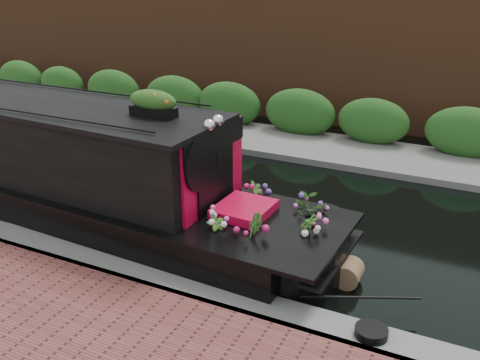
% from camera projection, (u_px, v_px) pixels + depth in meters
% --- Properties ---
extents(ground, '(80.00, 80.00, 0.00)m').
position_uv_depth(ground, '(217.00, 202.00, 11.51)').
color(ground, black).
rests_on(ground, ground).
extents(near_bank_coping, '(40.00, 0.60, 0.50)m').
position_uv_depth(near_bank_coping, '(122.00, 278.00, 8.76)').
color(near_bank_coping, slate).
rests_on(near_bank_coping, ground).
extents(far_bank_path, '(40.00, 2.40, 0.34)m').
position_uv_depth(far_bank_path, '(287.00, 146.00, 15.00)').
color(far_bank_path, slate).
rests_on(far_bank_path, ground).
extents(far_hedge, '(40.00, 1.10, 2.80)m').
position_uv_depth(far_hedge, '(298.00, 137.00, 15.75)').
color(far_hedge, '#22521B').
rests_on(far_hedge, ground).
extents(far_brick_wall, '(40.00, 1.00, 8.00)m').
position_uv_depth(far_brick_wall, '(321.00, 120.00, 17.50)').
color(far_brick_wall, brown).
rests_on(far_brick_wall, ground).
extents(narrowboat, '(13.05, 2.84, 3.05)m').
position_uv_depth(narrowboat, '(25.00, 165.00, 11.03)').
color(narrowboat, black).
rests_on(narrowboat, ground).
extents(rope_fender, '(0.41, 0.44, 0.41)m').
position_uv_depth(rope_fender, '(349.00, 273.00, 8.53)').
color(rope_fender, brown).
rests_on(rope_fender, ground).
extents(coiled_mooring_rope, '(0.44, 0.44, 0.12)m').
position_uv_depth(coiled_mooring_rope, '(371.00, 332.00, 7.01)').
color(coiled_mooring_rope, black).
rests_on(coiled_mooring_rope, near_bank_coping).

